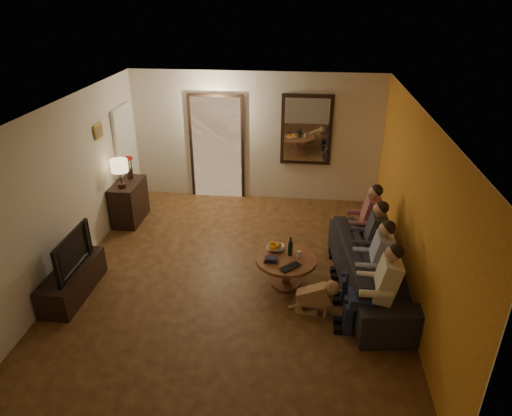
# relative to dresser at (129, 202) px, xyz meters

# --- Properties ---
(floor) EXTENTS (5.00, 6.00, 0.01)m
(floor) POSITION_rel_dresser_xyz_m (2.25, -1.65, -0.39)
(floor) COLOR #462212
(floor) RESTS_ON ground
(ceiling) EXTENTS (5.00, 6.00, 0.01)m
(ceiling) POSITION_rel_dresser_xyz_m (2.25, -1.65, 2.21)
(ceiling) COLOR white
(ceiling) RESTS_ON back_wall
(back_wall) EXTENTS (5.00, 0.02, 2.60)m
(back_wall) POSITION_rel_dresser_xyz_m (2.25, 1.35, 0.91)
(back_wall) COLOR beige
(back_wall) RESTS_ON floor
(front_wall) EXTENTS (5.00, 0.02, 2.60)m
(front_wall) POSITION_rel_dresser_xyz_m (2.25, -4.65, 0.91)
(front_wall) COLOR beige
(front_wall) RESTS_ON floor
(left_wall) EXTENTS (0.02, 6.00, 2.60)m
(left_wall) POSITION_rel_dresser_xyz_m (-0.25, -1.65, 0.91)
(left_wall) COLOR beige
(left_wall) RESTS_ON floor
(right_wall) EXTENTS (0.02, 6.00, 2.60)m
(right_wall) POSITION_rel_dresser_xyz_m (4.75, -1.65, 0.91)
(right_wall) COLOR beige
(right_wall) RESTS_ON floor
(orange_accent) EXTENTS (0.01, 6.00, 2.60)m
(orange_accent) POSITION_rel_dresser_xyz_m (4.74, -1.65, 0.91)
(orange_accent) COLOR #BC6620
(orange_accent) RESTS_ON right_wall
(kitchen_doorway) EXTENTS (1.00, 0.06, 2.10)m
(kitchen_doorway) POSITION_rel_dresser_xyz_m (1.45, 1.33, 0.66)
(kitchen_doorway) COLOR #FFE0A5
(kitchen_doorway) RESTS_ON floor
(door_trim) EXTENTS (1.12, 0.04, 2.22)m
(door_trim) POSITION_rel_dresser_xyz_m (1.45, 1.32, 0.66)
(door_trim) COLOR black
(door_trim) RESTS_ON floor
(fridge_glimpse) EXTENTS (0.45, 0.03, 1.70)m
(fridge_glimpse) POSITION_rel_dresser_xyz_m (1.70, 1.33, 0.51)
(fridge_glimpse) COLOR silver
(fridge_glimpse) RESTS_ON floor
(mirror_frame) EXTENTS (1.00, 0.05, 1.40)m
(mirror_frame) POSITION_rel_dresser_xyz_m (3.25, 1.31, 1.11)
(mirror_frame) COLOR black
(mirror_frame) RESTS_ON back_wall
(mirror_glass) EXTENTS (0.86, 0.02, 1.26)m
(mirror_glass) POSITION_rel_dresser_xyz_m (3.25, 1.28, 1.11)
(mirror_glass) COLOR white
(mirror_glass) RESTS_ON back_wall
(white_door) EXTENTS (0.06, 0.85, 2.04)m
(white_door) POSITION_rel_dresser_xyz_m (-0.21, 0.65, 0.63)
(white_door) COLOR white
(white_door) RESTS_ON floor
(framed_art) EXTENTS (0.03, 0.28, 0.24)m
(framed_art) POSITION_rel_dresser_xyz_m (-0.22, -0.35, 1.46)
(framed_art) COLOR #B28C33
(framed_art) RESTS_ON left_wall
(art_canvas) EXTENTS (0.01, 0.22, 0.18)m
(art_canvas) POSITION_rel_dresser_xyz_m (-0.21, -0.35, 1.46)
(art_canvas) COLOR brown
(art_canvas) RESTS_ON left_wall
(dresser) EXTENTS (0.45, 0.87, 0.77)m
(dresser) POSITION_rel_dresser_xyz_m (0.00, 0.00, 0.00)
(dresser) COLOR black
(dresser) RESTS_ON floor
(table_lamp) EXTENTS (0.30, 0.30, 0.54)m
(table_lamp) POSITION_rel_dresser_xyz_m (0.00, -0.22, 0.66)
(table_lamp) COLOR beige
(table_lamp) RESTS_ON dresser
(flower_vase) EXTENTS (0.14, 0.14, 0.44)m
(flower_vase) POSITION_rel_dresser_xyz_m (0.00, 0.22, 0.61)
(flower_vase) COLOR red
(flower_vase) RESTS_ON dresser
(tv_stand) EXTENTS (0.45, 1.28, 0.43)m
(tv_stand) POSITION_rel_dresser_xyz_m (0.00, -2.33, -0.17)
(tv_stand) COLOR black
(tv_stand) RESTS_ON floor
(tv) EXTENTS (0.98, 0.13, 0.56)m
(tv) POSITION_rel_dresser_xyz_m (0.00, -2.33, 0.32)
(tv) COLOR black
(tv) RESTS_ON tv_stand
(sofa) EXTENTS (2.64, 1.28, 0.74)m
(sofa) POSITION_rel_dresser_xyz_m (4.35, -1.76, -0.02)
(sofa) COLOR black
(sofa) RESTS_ON floor
(person_a) EXTENTS (0.60, 0.40, 1.20)m
(person_a) POSITION_rel_dresser_xyz_m (4.25, -2.66, 0.21)
(person_a) COLOR tan
(person_a) RESTS_ON sofa
(person_b) EXTENTS (0.60, 0.40, 1.20)m
(person_b) POSITION_rel_dresser_xyz_m (4.25, -2.06, 0.21)
(person_b) COLOR tan
(person_b) RESTS_ON sofa
(person_c) EXTENTS (0.60, 0.40, 1.20)m
(person_c) POSITION_rel_dresser_xyz_m (4.25, -1.46, 0.21)
(person_c) COLOR tan
(person_c) RESTS_ON sofa
(person_d) EXTENTS (0.60, 0.40, 1.20)m
(person_d) POSITION_rel_dresser_xyz_m (4.25, -0.86, 0.21)
(person_d) COLOR tan
(person_d) RESTS_ON sofa
(dog) EXTENTS (0.58, 0.29, 0.56)m
(dog) POSITION_rel_dresser_xyz_m (3.46, -2.38, -0.11)
(dog) COLOR #9D6748
(dog) RESTS_ON floor
(coffee_table) EXTENTS (1.06, 1.06, 0.45)m
(coffee_table) POSITION_rel_dresser_xyz_m (3.04, -1.75, -0.16)
(coffee_table) COLOR brown
(coffee_table) RESTS_ON floor
(bowl) EXTENTS (0.26, 0.26, 0.06)m
(bowl) POSITION_rel_dresser_xyz_m (2.86, -1.53, 0.09)
(bowl) COLOR white
(bowl) RESTS_ON coffee_table
(oranges) EXTENTS (0.20, 0.20, 0.08)m
(oranges) POSITION_rel_dresser_xyz_m (2.86, -1.53, 0.16)
(oranges) COLOR orange
(oranges) RESTS_ON bowl
(wine_bottle) EXTENTS (0.07, 0.07, 0.31)m
(wine_bottle) POSITION_rel_dresser_xyz_m (3.09, -1.65, 0.22)
(wine_bottle) COLOR black
(wine_bottle) RESTS_ON coffee_table
(wine_glass) EXTENTS (0.06, 0.06, 0.10)m
(wine_glass) POSITION_rel_dresser_xyz_m (3.22, -1.70, 0.11)
(wine_glass) COLOR silver
(wine_glass) RESTS_ON coffee_table
(book_stack) EXTENTS (0.20, 0.15, 0.07)m
(book_stack) POSITION_rel_dresser_xyz_m (2.82, -1.85, 0.10)
(book_stack) COLOR black
(book_stack) RESTS_ON coffee_table
(laptop) EXTENTS (0.38, 0.38, 0.03)m
(laptop) POSITION_rel_dresser_xyz_m (3.14, -2.03, 0.08)
(laptop) COLOR black
(laptop) RESTS_ON coffee_table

